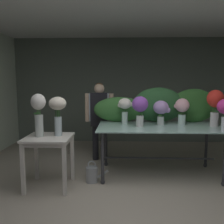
% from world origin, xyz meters
% --- Properties ---
extents(ground_plane, '(8.51, 8.51, 0.00)m').
position_xyz_m(ground_plane, '(0.00, 1.93, 0.00)').
color(ground_plane, '#9E9384').
extents(wall_back, '(5.74, 0.12, 2.62)m').
position_xyz_m(wall_back, '(0.00, 3.87, 1.31)').
color(wall_back, slate).
rests_on(wall_back, ground).
extents(ceiling_slab, '(5.86, 3.99, 0.12)m').
position_xyz_m(ceiling_slab, '(0.00, 1.93, 2.68)').
color(ceiling_slab, silver).
rests_on(ceiling_slab, wall_back).
extents(display_table_glass, '(2.03, 1.02, 0.84)m').
position_xyz_m(display_table_glass, '(0.52, 1.55, 0.72)').
color(display_table_glass, '#A9D2CB').
rests_on(display_table_glass, ground).
extents(side_table_white, '(0.66, 0.63, 0.77)m').
position_xyz_m(side_table_white, '(-1.17, 1.01, 0.66)').
color(side_table_white, silver).
rests_on(side_table_white, ground).
extents(florist, '(0.56, 0.24, 1.53)m').
position_xyz_m(florist, '(-0.54, 2.30, 0.93)').
color(florist, '#232328').
rests_on(florist, ground).
extents(foliage_backdrop, '(2.18, 0.32, 0.62)m').
position_xyz_m(foliage_backdrop, '(0.53, 1.94, 1.12)').
color(foliage_backdrop, '#387033').
rests_on(foliage_backdrop, display_table_glass).
extents(vase_ivory_lilies, '(0.26, 0.22, 0.45)m').
position_xyz_m(vase_ivory_lilies, '(-0.05, 1.70, 1.12)').
color(vase_ivory_lilies, silver).
rests_on(vase_ivory_lilies, display_table_glass).
extents(vase_blush_roses, '(0.25, 0.24, 0.45)m').
position_xyz_m(vase_blush_roses, '(0.91, 1.70, 1.11)').
color(vase_blush_roses, silver).
rests_on(vase_blush_roses, display_table_glass).
extents(vase_violet_dahlias, '(0.26, 0.26, 0.49)m').
position_xyz_m(vase_violet_dahlias, '(0.19, 1.47, 1.15)').
color(vase_violet_dahlias, silver).
rests_on(vase_violet_dahlias, display_table_glass).
extents(vase_scarlet_freesia, '(0.26, 0.26, 0.60)m').
position_xyz_m(vase_scarlet_freesia, '(1.40, 1.55, 1.21)').
color(vase_scarlet_freesia, silver).
rests_on(vase_scarlet_freesia, display_table_glass).
extents(vase_lilac_ranunculus, '(0.28, 0.26, 0.41)m').
position_xyz_m(vase_lilac_ranunculus, '(0.56, 1.66, 1.09)').
color(vase_lilac_ranunculus, silver).
rests_on(vase_lilac_ranunculus, display_table_glass).
extents(vase_white_roses_tall, '(0.22, 0.21, 0.62)m').
position_xyz_m(vase_white_roses_tall, '(-1.30, 1.01, 1.14)').
color(vase_white_roses_tall, silver).
rests_on(vase_white_roses_tall, side_table_white).
extents(vase_cream_lisianthus_tall, '(0.25, 0.25, 0.57)m').
position_xyz_m(vase_cream_lisianthus_tall, '(-1.04, 1.07, 1.15)').
color(vase_cream_lisianthus_tall, silver).
rests_on(vase_cream_lisianthus_tall, side_table_white).
extents(watering_can, '(0.35, 0.18, 0.34)m').
position_xyz_m(watering_can, '(-0.56, 1.20, 0.13)').
color(watering_can, '#999EA3').
rests_on(watering_can, ground).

